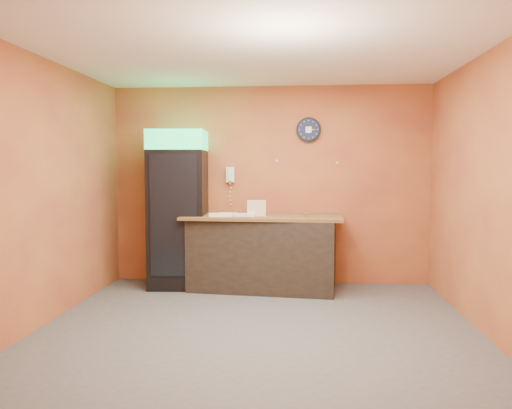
# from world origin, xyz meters

# --- Properties ---
(floor) EXTENTS (4.50, 4.50, 0.00)m
(floor) POSITION_xyz_m (0.00, 0.00, 0.00)
(floor) COLOR #47474C
(floor) RESTS_ON ground
(back_wall) EXTENTS (4.50, 0.02, 2.80)m
(back_wall) POSITION_xyz_m (0.00, 2.00, 1.40)
(back_wall) COLOR #BB7234
(back_wall) RESTS_ON floor
(left_wall) EXTENTS (0.02, 4.00, 2.80)m
(left_wall) POSITION_xyz_m (-2.25, 0.00, 1.40)
(left_wall) COLOR #BB7234
(left_wall) RESTS_ON floor
(right_wall) EXTENTS (0.02, 4.00, 2.80)m
(right_wall) POSITION_xyz_m (2.25, 0.00, 1.40)
(right_wall) COLOR #BB7234
(right_wall) RESTS_ON floor
(ceiling) EXTENTS (4.50, 4.00, 0.02)m
(ceiling) POSITION_xyz_m (0.00, 0.00, 2.80)
(ceiling) COLOR white
(ceiling) RESTS_ON back_wall
(beverage_cooler) EXTENTS (0.80, 0.81, 2.16)m
(beverage_cooler) POSITION_xyz_m (-1.25, 1.60, 1.05)
(beverage_cooler) COLOR black
(beverage_cooler) RESTS_ON floor
(prep_counter) EXTENTS (2.01, 1.05, 0.97)m
(prep_counter) POSITION_xyz_m (-0.07, 1.57, 0.48)
(prep_counter) COLOR black
(prep_counter) RESTS_ON floor
(wall_clock) EXTENTS (0.35, 0.06, 0.35)m
(wall_clock) POSITION_xyz_m (0.54, 1.97, 2.18)
(wall_clock) COLOR black
(wall_clock) RESTS_ON back_wall
(wall_phone) EXTENTS (0.12, 0.10, 0.22)m
(wall_phone) POSITION_xyz_m (-0.56, 1.95, 1.55)
(wall_phone) COLOR white
(wall_phone) RESTS_ON back_wall
(butcher_paper) EXTENTS (2.17, 1.02, 0.04)m
(butcher_paper) POSITION_xyz_m (-0.07, 1.57, 0.99)
(butcher_paper) COLOR brown
(butcher_paper) RESTS_ON prep_counter
(sub_roll_stack) EXTENTS (0.25, 0.10, 0.21)m
(sub_roll_stack) POSITION_xyz_m (-0.15, 1.45, 1.11)
(sub_roll_stack) COLOR beige
(sub_roll_stack) RESTS_ON butcher_paper
(wrapped_sandwich_left) EXTENTS (0.32, 0.16, 0.04)m
(wrapped_sandwich_left) POSITION_xyz_m (-0.61, 1.35, 1.03)
(wrapped_sandwich_left) COLOR white
(wrapped_sandwich_left) RESTS_ON butcher_paper
(wrapped_sandwich_mid) EXTENTS (0.27, 0.12, 0.04)m
(wrapped_sandwich_mid) POSITION_xyz_m (-0.30, 1.41, 1.03)
(wrapped_sandwich_mid) COLOR white
(wrapped_sandwich_mid) RESTS_ON butcher_paper
(wrapped_sandwich_right) EXTENTS (0.25, 0.10, 0.04)m
(wrapped_sandwich_right) POSITION_xyz_m (-0.54, 1.52, 1.02)
(wrapped_sandwich_right) COLOR white
(wrapped_sandwich_right) RESTS_ON butcher_paper
(kitchen_tool) EXTENTS (0.05, 0.05, 0.05)m
(kitchen_tool) POSITION_xyz_m (-0.37, 1.68, 1.03)
(kitchen_tool) COLOR silver
(kitchen_tool) RESTS_ON butcher_paper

